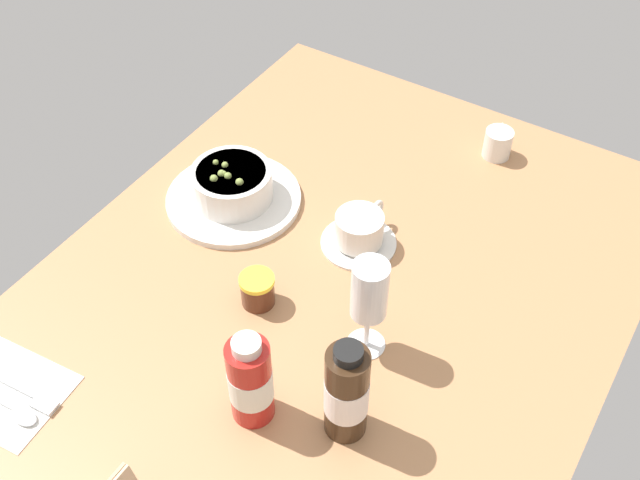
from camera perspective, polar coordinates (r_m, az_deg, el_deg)
ground_plane at (r=121.56cm, az=0.83°, el=-3.99°), size 110.00×84.00×3.00cm
porridge_bowl at (r=132.44cm, az=-6.39°, el=3.79°), size 22.94×22.94×7.65cm
cutlery_setting at (r=117.32cm, az=-21.99°, el=-10.15°), size 14.89×18.45×0.90cm
coffee_cup at (r=124.91cm, az=2.89°, el=0.65°), size 12.87×12.30×6.02cm
creamer_jug at (r=144.87cm, az=12.83°, el=6.91°), size 6.05×5.02×5.89cm
wine_glass at (r=105.13cm, az=3.61°, el=-3.97°), size 5.64×5.64×16.78cm
jam_jar at (r=117.05cm, az=-4.57°, el=-3.64°), size 5.33×5.33×5.29cm
sauce_bottle_red at (r=102.10cm, az=-5.09°, el=-10.18°), size 5.87×5.87×15.44cm
sauce_bottle_brown at (r=99.86cm, az=1.95°, el=-11.05°), size 5.74×5.74×17.00cm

